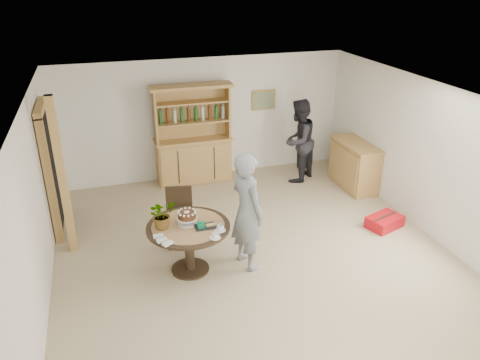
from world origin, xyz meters
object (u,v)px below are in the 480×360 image
at_px(dining_chair, 179,212).
at_px(adult_person, 298,141).
at_px(teen_boy, 247,211).
at_px(red_suitcase, 384,222).
at_px(dining_table, 189,235).
at_px(hutch, 193,150).
at_px(sideboard, 354,165).

distance_m(dining_chair, adult_person, 3.30).
distance_m(teen_boy, red_suitcase, 2.76).
relative_size(dining_table, teen_boy, 0.66).
bearing_deg(adult_person, teen_boy, 15.27).
bearing_deg(adult_person, dining_chair, -6.59).
bearing_deg(teen_boy, hutch, -14.15).
distance_m(hutch, dining_table, 3.23).
distance_m(dining_table, red_suitcase, 3.51).
distance_m(hutch, adult_person, 2.17).
bearing_deg(dining_chair, sideboard, 27.50).
bearing_deg(adult_person, sideboard, 107.90).
xyz_separation_m(teen_boy, red_suitcase, (2.62, 0.35, -0.80)).
bearing_deg(sideboard, hutch, 157.79).
distance_m(sideboard, dining_table, 4.23).
relative_size(teen_boy, red_suitcase, 2.59).
distance_m(dining_chair, red_suitcase, 3.53).
xyz_separation_m(sideboard, dining_chair, (-3.76, -1.07, 0.06)).
bearing_deg(teen_boy, sideboard, -71.81).
xyz_separation_m(adult_person, red_suitcase, (0.65, -2.30, -0.77)).
xyz_separation_m(sideboard, adult_person, (-0.96, 0.65, 0.39)).
bearing_deg(adult_person, dining_table, 4.00).
distance_m(teen_boy, adult_person, 3.30).
xyz_separation_m(dining_table, dining_chair, (0.02, 0.83, -0.07)).
distance_m(sideboard, adult_person, 1.23).
bearing_deg(dining_table, sideboard, 26.66).
xyz_separation_m(dining_table, red_suitcase, (3.47, 0.25, -0.50)).
distance_m(dining_chair, teen_boy, 1.30).
relative_size(dining_table, dining_chair, 1.27).
distance_m(hutch, red_suitcase, 4.02).
distance_m(sideboard, teen_boy, 3.57).
height_order(hutch, adult_person, hutch).
bearing_deg(sideboard, dining_chair, -164.13).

